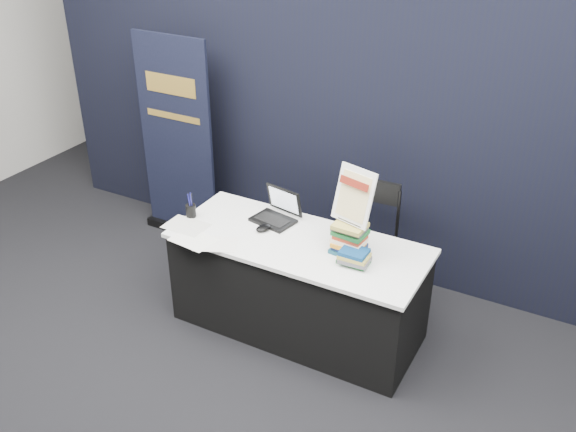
# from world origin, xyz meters

# --- Properties ---
(floor) EXTENTS (8.00, 8.00, 0.00)m
(floor) POSITION_xyz_m (0.00, 0.00, 0.00)
(floor) COLOR black
(floor) RESTS_ON ground
(wall_back) EXTENTS (8.00, 0.02, 3.50)m
(wall_back) POSITION_xyz_m (0.00, 4.00, 1.75)
(wall_back) COLOR beige
(wall_back) RESTS_ON floor
(drape_partition) EXTENTS (6.00, 0.08, 2.40)m
(drape_partition) POSITION_xyz_m (0.00, 1.60, 1.20)
(drape_partition) COLOR black
(drape_partition) RESTS_ON floor
(display_table) EXTENTS (1.80, 0.75, 0.75)m
(display_table) POSITION_xyz_m (0.00, 0.55, 0.38)
(display_table) COLOR black
(display_table) RESTS_ON floor
(laptop) EXTENTS (0.34, 0.29, 0.23)m
(laptop) POSITION_xyz_m (-0.29, 0.74, 0.81)
(laptop) COLOR black
(laptop) RESTS_ON display_table
(mouse) EXTENTS (0.12, 0.15, 0.04)m
(mouse) POSITION_xyz_m (-0.29, 0.56, 0.77)
(mouse) COLOR black
(mouse) RESTS_ON display_table
(brochure_left) EXTENTS (0.31, 0.22, 0.00)m
(brochure_left) POSITION_xyz_m (-0.81, 0.35, 0.75)
(brochure_left) COLOR silver
(brochure_left) RESTS_ON display_table
(brochure_mid) EXTENTS (0.32, 0.25, 0.00)m
(brochure_mid) POSITION_xyz_m (-0.65, 0.22, 0.75)
(brochure_mid) COLOR white
(brochure_mid) RESTS_ON display_table
(brochure_right) EXTENTS (0.35, 0.30, 0.00)m
(brochure_right) POSITION_xyz_m (-0.48, 0.24, 0.75)
(brochure_right) COLOR white
(brochure_right) RESTS_ON display_table
(pen_cup) EXTENTS (0.10, 0.10, 0.10)m
(pen_cup) POSITION_xyz_m (-0.86, 0.48, 0.80)
(pen_cup) COLOR black
(pen_cup) RESTS_ON display_table
(book_stack_tall) EXTENTS (0.22, 0.18, 0.23)m
(book_stack_tall) POSITION_xyz_m (0.37, 0.58, 0.86)
(book_stack_tall) COLOR #174557
(book_stack_tall) RESTS_ON display_table
(book_stack_short) EXTENTS (0.19, 0.15, 0.11)m
(book_stack_short) POSITION_xyz_m (0.45, 0.47, 0.80)
(book_stack_short) COLOR #1A632B
(book_stack_short) RESTS_ON display_table
(info_sign) EXTENTS (0.30, 0.18, 0.39)m
(info_sign) POSITION_xyz_m (0.37, 0.61, 1.16)
(info_sign) COLOR black
(info_sign) RESTS_ON book_stack_tall
(pullup_banner) EXTENTS (0.78, 0.10, 1.84)m
(pullup_banner) POSITION_xyz_m (-1.58, 1.27, 0.82)
(pullup_banner) COLOR black
(pullup_banner) RESTS_ON floor
(stacking_chair) EXTENTS (0.48, 0.48, 1.02)m
(stacking_chair) POSITION_xyz_m (0.27, 1.01, 0.57)
(stacking_chair) COLOR black
(stacking_chair) RESTS_ON floor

